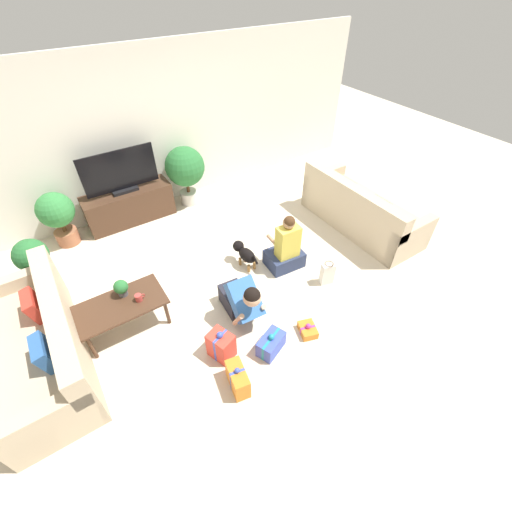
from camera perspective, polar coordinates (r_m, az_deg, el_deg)
ground_plane at (r=4.91m, az=-3.19°, el=-4.48°), size 16.00×16.00×0.00m
wall_back at (r=6.25m, az=-16.90°, el=19.19°), size 8.40×0.06×2.60m
sofa_left at (r=4.54m, az=-31.97°, el=-12.67°), size 0.86×2.09×0.86m
sofa_right at (r=5.99m, az=16.95°, el=7.17°), size 0.86×2.09×0.86m
coffee_table at (r=4.41m, az=-21.54°, el=-7.87°), size 1.02×0.56×0.44m
tv_console at (r=6.29m, az=-20.30°, el=7.89°), size 1.44×0.47×0.57m
tv at (r=6.00m, az=-21.67°, el=12.60°), size 1.17×0.20×0.70m
potted_plant_back_left at (r=6.05m, az=-30.21°, el=6.04°), size 0.54×0.54×0.89m
potted_plant_back_right at (r=6.29m, az=-11.72°, el=14.04°), size 0.69×0.69×1.07m
potted_plant_corner_left at (r=5.48m, az=-33.04°, el=-0.65°), size 0.44×0.44×0.76m
person_kneeling at (r=4.23m, az=-2.38°, el=-7.26°), size 0.38×0.82×0.80m
person_sitting at (r=4.97m, az=4.98°, el=1.13°), size 0.55×0.51×0.92m
dog at (r=5.02m, az=-1.95°, el=0.51°), size 0.22×0.54×0.36m
gift_box_a at (r=4.13m, az=2.52°, el=-14.41°), size 0.40×0.32×0.29m
gift_box_b at (r=4.37m, az=8.62°, el=-12.04°), size 0.26×0.30×0.16m
gift_box_c at (r=4.06m, az=-5.83°, el=-14.58°), size 0.30×0.34×0.42m
gift_box_d at (r=3.88m, az=-3.05°, el=-19.75°), size 0.23×0.38×0.35m
gift_bag_a at (r=4.89m, az=11.80°, el=-2.89°), size 0.21×0.15×0.37m
mug at (r=4.31m, az=-18.95°, el=-6.57°), size 0.12×0.08×0.09m
tabletop_plant at (r=4.38m, az=-21.57°, el=-4.93°), size 0.17×0.17×0.22m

